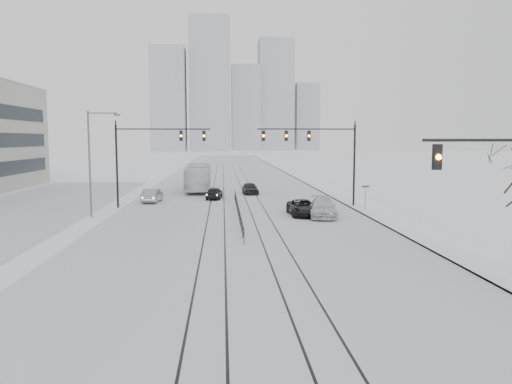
{
  "coord_description": "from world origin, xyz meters",
  "views": [
    {
      "loc": [
        -1.29,
        -12.83,
        6.64
      ],
      "look_at": [
        0.86,
        19.44,
        3.2
      ],
      "focal_mm": 35.0,
      "sensor_mm": 36.0,
      "label": 1
    }
  ],
  "objects_px": {
    "sedan_sb_inner": "(214,193)",
    "sedan_nb_far": "(250,188)",
    "sedan_nb_right": "(323,208)",
    "sedan_sb_outer": "(152,196)",
    "sedan_nb_front": "(303,208)",
    "box_truck": "(198,178)"
  },
  "relations": [
    {
      "from": "sedan_nb_far",
      "to": "sedan_nb_front",
      "type": "bearing_deg",
      "value": -83.55
    },
    {
      "from": "sedan_nb_front",
      "to": "sedan_nb_far",
      "type": "height_order",
      "value": "sedan_nb_far"
    },
    {
      "from": "sedan_sb_inner",
      "to": "box_truck",
      "type": "distance_m",
      "value": 9.09
    },
    {
      "from": "sedan_nb_front",
      "to": "sedan_nb_far",
      "type": "xyz_separation_m",
      "value": [
        -3.61,
        17.28,
        0.01
      ]
    },
    {
      "from": "sedan_nb_front",
      "to": "sedan_nb_right",
      "type": "bearing_deg",
      "value": -31.85
    },
    {
      "from": "sedan_sb_inner",
      "to": "sedan_nb_far",
      "type": "distance_m",
      "value": 6.37
    },
    {
      "from": "sedan_sb_outer",
      "to": "sedan_sb_inner",
      "type": "bearing_deg",
      "value": -155.7
    },
    {
      "from": "sedan_sb_outer",
      "to": "sedan_nb_right",
      "type": "bearing_deg",
      "value": 149.43
    },
    {
      "from": "box_truck",
      "to": "sedan_sb_inner",
      "type": "bearing_deg",
      "value": 103.76
    },
    {
      "from": "sedan_sb_inner",
      "to": "sedan_nb_right",
      "type": "height_order",
      "value": "sedan_nb_right"
    },
    {
      "from": "sedan_sb_outer",
      "to": "sedan_nb_right",
      "type": "xyz_separation_m",
      "value": [
        15.93,
        -11.1,
        0.08
      ]
    },
    {
      "from": "sedan_nb_far",
      "to": "sedan_sb_inner",
      "type": "bearing_deg",
      "value": -137.29
    },
    {
      "from": "sedan_sb_inner",
      "to": "sedan_nb_right",
      "type": "distance_m",
      "value": 16.45
    },
    {
      "from": "sedan_sb_inner",
      "to": "sedan_nb_far",
      "type": "height_order",
      "value": "sedan_nb_far"
    },
    {
      "from": "sedan_sb_inner",
      "to": "sedan_nb_far",
      "type": "relative_size",
      "value": 0.96
    },
    {
      "from": "sedan_nb_far",
      "to": "sedan_nb_right",
      "type": "bearing_deg",
      "value": -79.43
    },
    {
      "from": "sedan_sb_inner",
      "to": "sedan_nb_far",
      "type": "xyz_separation_m",
      "value": [
        4.26,
        4.74,
        0.02
      ]
    },
    {
      "from": "sedan_sb_outer",
      "to": "sedan_nb_far",
      "type": "xyz_separation_m",
      "value": [
        10.73,
        7.1,
        -0.02
      ]
    },
    {
      "from": "sedan_sb_inner",
      "to": "sedan_nb_far",
      "type": "bearing_deg",
      "value": -125.45
    },
    {
      "from": "sedan_nb_right",
      "to": "box_truck",
      "type": "height_order",
      "value": "box_truck"
    },
    {
      "from": "sedan_nb_far",
      "to": "box_truck",
      "type": "xyz_separation_m",
      "value": [
        -6.42,
        4.03,
        1.01
      ]
    },
    {
      "from": "sedan_sb_inner",
      "to": "sedan_sb_outer",
      "type": "bearing_deg",
      "value": 26.46
    }
  ]
}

